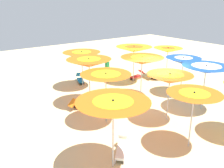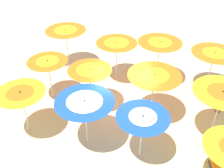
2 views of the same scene
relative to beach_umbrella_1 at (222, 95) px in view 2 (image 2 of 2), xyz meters
The scene contains 18 objects.
ground 4.57m from the beach_umbrella_1, 117.32° to the right, with size 38.71×38.71×0.04m, color beige.
beach_umbrella_1 is the anchor object (origin of this frame).
beach_umbrella_2 3.36m from the beach_umbrella_1, 161.02° to the left, with size 2.24×2.24×2.26m.
beach_umbrella_3 3.32m from the beach_umbrella_1, 76.41° to the right, with size 1.94×1.94×2.17m.
beach_umbrella_4 2.72m from the beach_umbrella_1, 122.78° to the right, with size 2.29×2.29×2.34m.
beach_umbrella_5 4.40m from the beach_umbrella_1, 161.93° to the right, with size 2.23×2.23×2.45m.
beach_umbrella_6 5.23m from the beach_umbrella_1, 91.55° to the right, with size 2.26×2.26×2.28m.
beach_umbrella_7 5.51m from the beach_umbrella_1, 115.68° to the right, with size 1.97×1.97×2.21m.
beach_umbrella_8 5.84m from the beach_umbrella_1, 143.29° to the right, with size 2.14×2.14×2.28m.
beach_umbrella_9 7.80m from the beach_umbrella_1, 97.67° to the right, with size 1.99×1.99×2.20m.
beach_umbrella_10 7.68m from the beach_umbrella_1, 116.14° to the right, with size 1.90×1.90×2.18m.
beach_umbrella_11 8.80m from the beach_umbrella_1, 135.80° to the right, with size 2.27×2.27×2.37m.
lounger_0 2.08m from the beach_umbrella_1, 27.32° to the left, with size 1.27×0.50×0.57m.
lounger_1 8.33m from the beach_umbrella_1, 134.52° to the right, with size 1.12×1.13×0.56m.
lounger_2 2.67m from the beach_umbrella_1, 16.15° to the right, with size 1.34×0.53×0.52m.
lounger_3 3.99m from the beach_umbrella_1, 145.83° to the left, with size 0.77×1.33×0.58m.
lounger_4 5.34m from the beach_umbrella_1, 163.26° to the right, with size 1.35×0.58×0.55m.
beachgoer_0 2.15m from the beach_umbrella_1, 145.34° to the left, with size 0.30×0.30×1.64m.
Camera 2 is at (9.29, -1.45, 8.43)m, focal length 42.45 mm.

